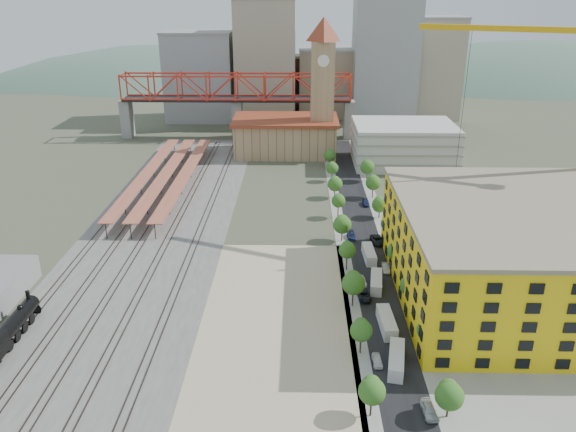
{
  "coord_description": "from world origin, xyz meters",
  "views": [
    {
      "loc": [
        -0.16,
        -119.17,
        57.63
      ],
      "look_at": [
        -2.41,
        -3.62,
        10.0
      ],
      "focal_mm": 35.0,
      "sensor_mm": 36.0,
      "label": 1
    }
  ],
  "objects_px": {
    "construction_building": "(514,252)",
    "site_trailer_a": "(396,360)",
    "locomotive": "(6,335)",
    "site_trailer_c": "(376,282)",
    "car_0": "(377,361)",
    "clock_tower": "(323,75)",
    "site_trailer_d": "(369,254)",
    "site_trailer_b": "(387,322)"
  },
  "relations": [
    {
      "from": "construction_building",
      "to": "site_trailer_a",
      "type": "distance_m",
      "value": 35.97
    },
    {
      "from": "locomotive",
      "to": "site_trailer_c",
      "type": "height_order",
      "value": "locomotive"
    },
    {
      "from": "locomotive",
      "to": "car_0",
      "type": "bearing_deg",
      "value": -3.47
    },
    {
      "from": "locomotive",
      "to": "site_trailer_c",
      "type": "xyz_separation_m",
      "value": [
        66.0,
        21.6,
        -1.06
      ]
    },
    {
      "from": "clock_tower",
      "to": "site_trailer_a",
      "type": "xyz_separation_m",
      "value": [
        8.0,
        -123.47,
        -27.44
      ]
    },
    {
      "from": "clock_tower",
      "to": "site_trailer_d",
      "type": "xyz_separation_m",
      "value": [
        8.0,
        -84.66,
        -27.51
      ]
    },
    {
      "from": "construction_building",
      "to": "site_trailer_b",
      "type": "height_order",
      "value": "construction_building"
    },
    {
      "from": "site_trailer_c",
      "to": "locomotive",
      "type": "bearing_deg",
      "value": -154.34
    },
    {
      "from": "construction_building",
      "to": "locomotive",
      "type": "relative_size",
      "value": 2.12
    },
    {
      "from": "locomotive",
      "to": "clock_tower",
      "type": "bearing_deg",
      "value": 64.04
    },
    {
      "from": "site_trailer_c",
      "to": "car_0",
      "type": "relative_size",
      "value": 2.25
    },
    {
      "from": "site_trailer_a",
      "to": "site_trailer_c",
      "type": "height_order",
      "value": "site_trailer_a"
    },
    {
      "from": "construction_building",
      "to": "site_trailer_d",
      "type": "distance_m",
      "value": 31.29
    },
    {
      "from": "clock_tower",
      "to": "car_0",
      "type": "bearing_deg",
      "value": -87.67
    },
    {
      "from": "clock_tower",
      "to": "car_0",
      "type": "distance_m",
      "value": 126.21
    },
    {
      "from": "construction_building",
      "to": "site_trailer_b",
      "type": "xyz_separation_m",
      "value": [
        -26.0,
        -12.54,
        -8.16
      ]
    },
    {
      "from": "construction_building",
      "to": "site_trailer_b",
      "type": "relative_size",
      "value": 5.55
    },
    {
      "from": "locomotive",
      "to": "car_0",
      "type": "distance_m",
      "value": 63.14
    },
    {
      "from": "site_trailer_d",
      "to": "car_0",
      "type": "height_order",
      "value": "site_trailer_d"
    },
    {
      "from": "site_trailer_c",
      "to": "site_trailer_a",
      "type": "bearing_deg",
      "value": -82.47
    },
    {
      "from": "site_trailer_d",
      "to": "car_0",
      "type": "distance_m",
      "value": 38.41
    },
    {
      "from": "construction_building",
      "to": "site_trailer_a",
      "type": "relative_size",
      "value": 5.52
    },
    {
      "from": "site_trailer_a",
      "to": "site_trailer_d",
      "type": "height_order",
      "value": "site_trailer_a"
    },
    {
      "from": "site_trailer_d",
      "to": "construction_building",
      "type": "bearing_deg",
      "value": -32.69
    },
    {
      "from": "site_trailer_b",
      "to": "site_trailer_d",
      "type": "distance_m",
      "value": 27.87
    },
    {
      "from": "site_trailer_b",
      "to": "car_0",
      "type": "xyz_separation_m",
      "value": [
        -3.0,
        -10.42,
        -0.6
      ]
    },
    {
      "from": "construction_building",
      "to": "locomotive",
      "type": "height_order",
      "value": "construction_building"
    },
    {
      "from": "clock_tower",
      "to": "site_trailer_c",
      "type": "distance_m",
      "value": 101.65
    },
    {
      "from": "locomotive",
      "to": "site_trailer_d",
      "type": "xyz_separation_m",
      "value": [
        66.0,
        34.47,
        -1.04
      ]
    },
    {
      "from": "construction_building",
      "to": "locomotive",
      "type": "xyz_separation_m",
      "value": [
        -92.0,
        -19.13,
        -7.18
      ]
    },
    {
      "from": "locomotive",
      "to": "site_trailer_b",
      "type": "relative_size",
      "value": 2.62
    },
    {
      "from": "site_trailer_a",
      "to": "car_0",
      "type": "height_order",
      "value": "site_trailer_a"
    },
    {
      "from": "locomotive",
      "to": "site_trailer_a",
      "type": "xyz_separation_m",
      "value": [
        66.0,
        -4.34,
        -0.98
      ]
    },
    {
      "from": "site_trailer_a",
      "to": "site_trailer_d",
      "type": "distance_m",
      "value": 38.81
    },
    {
      "from": "construction_building",
      "to": "site_trailer_a",
      "type": "xyz_separation_m",
      "value": [
        -26.0,
        -23.48,
        -8.16
      ]
    },
    {
      "from": "site_trailer_c",
      "to": "site_trailer_d",
      "type": "distance_m",
      "value": 12.86
    },
    {
      "from": "site_trailer_b",
      "to": "site_trailer_c",
      "type": "bearing_deg",
      "value": 87.52
    },
    {
      "from": "site_trailer_a",
      "to": "site_trailer_c",
      "type": "distance_m",
      "value": 25.95
    },
    {
      "from": "site_trailer_b",
      "to": "site_trailer_d",
      "type": "bearing_deg",
      "value": 87.52
    },
    {
      "from": "clock_tower",
      "to": "site_trailer_c",
      "type": "relative_size",
      "value": 6.07
    },
    {
      "from": "construction_building",
      "to": "site_trailer_c",
      "type": "distance_m",
      "value": 27.39
    },
    {
      "from": "car_0",
      "to": "construction_building",
      "type": "bearing_deg",
      "value": 37.38
    }
  ]
}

